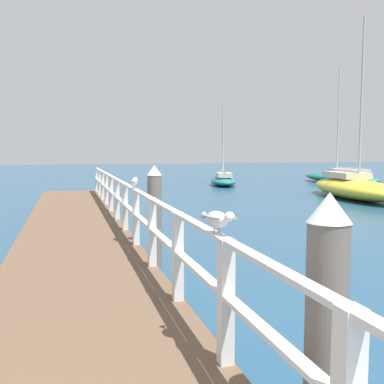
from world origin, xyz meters
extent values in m
cube|color=brown|center=(0.00, 10.67, 0.23)|extent=(2.39, 21.33, 0.47)
cube|color=silver|center=(1.11, 4.09, 1.01)|extent=(0.12, 0.12, 1.08)
cube|color=silver|center=(1.11, 5.73, 1.01)|extent=(0.12, 0.12, 1.08)
cube|color=silver|center=(1.11, 7.38, 1.01)|extent=(0.12, 0.12, 1.08)
cube|color=silver|center=(1.11, 9.02, 1.01)|extent=(0.12, 0.12, 1.08)
cube|color=silver|center=(1.11, 10.67, 1.01)|extent=(0.12, 0.12, 1.08)
cube|color=silver|center=(1.11, 12.31, 1.01)|extent=(0.12, 0.12, 1.08)
cube|color=silver|center=(1.11, 13.96, 1.01)|extent=(0.12, 0.12, 1.08)
cube|color=silver|center=(1.11, 15.60, 1.01)|extent=(0.12, 0.12, 1.08)
cube|color=silver|center=(1.11, 17.24, 1.01)|extent=(0.12, 0.12, 1.08)
cube|color=silver|center=(1.11, 18.89, 1.01)|extent=(0.12, 0.12, 1.08)
cube|color=silver|center=(1.11, 20.53, 1.01)|extent=(0.12, 0.12, 1.08)
cube|color=silver|center=(1.11, 10.67, 1.52)|extent=(0.10, 19.73, 0.04)
cube|color=silver|center=(1.11, 10.67, 1.06)|extent=(0.10, 19.73, 0.04)
cylinder|color=#6B6056|center=(1.49, 3.21, 0.90)|extent=(0.28, 0.28, 1.80)
cone|color=white|center=(1.49, 3.21, 1.90)|extent=(0.29, 0.29, 0.20)
cylinder|color=#6B6056|center=(1.49, 9.09, 0.90)|extent=(0.28, 0.28, 1.80)
cone|color=white|center=(1.49, 9.09, 1.90)|extent=(0.29, 0.29, 0.20)
ellipsoid|color=white|center=(1.11, 4.32, 1.67)|extent=(0.20, 0.31, 0.15)
sphere|color=white|center=(1.16, 4.15, 1.71)|extent=(0.09, 0.09, 0.09)
cone|color=gold|center=(1.18, 4.09, 1.71)|extent=(0.04, 0.05, 0.02)
cone|color=#939399|center=(1.06, 4.48, 1.68)|extent=(0.09, 0.10, 0.07)
ellipsoid|color=#939399|center=(1.11, 4.32, 1.70)|extent=(0.23, 0.26, 0.04)
cylinder|color=tan|center=(1.13, 4.33, 1.57)|extent=(0.01, 0.01, 0.05)
cylinder|color=tan|center=(1.09, 4.32, 1.57)|extent=(0.01, 0.01, 0.05)
ellipsoid|color=white|center=(1.11, 9.15, 1.67)|extent=(0.19, 0.30, 0.15)
sphere|color=white|center=(1.16, 9.32, 1.71)|extent=(0.09, 0.09, 0.09)
cone|color=gold|center=(1.17, 9.38, 1.71)|extent=(0.04, 0.05, 0.02)
cone|color=#939399|center=(1.07, 8.99, 1.68)|extent=(0.09, 0.09, 0.07)
ellipsoid|color=#939399|center=(1.11, 9.15, 1.70)|extent=(0.22, 0.26, 0.04)
cylinder|color=tan|center=(1.09, 9.15, 1.57)|extent=(0.01, 0.01, 0.05)
cylinder|color=tan|center=(1.14, 9.14, 1.57)|extent=(0.01, 0.01, 0.05)
ellipsoid|color=gold|center=(13.15, 18.55, 0.47)|extent=(3.66, 7.90, 0.94)
cylinder|color=#B2B2B7|center=(13.09, 18.18, 4.68)|extent=(0.10, 0.10, 7.49)
cylinder|color=#B2B2B7|center=(13.32, 19.49, 1.29)|extent=(0.54, 2.64, 0.08)
cube|color=beige|center=(13.31, 19.45, 1.09)|extent=(1.79, 2.93, 0.30)
ellipsoid|color=#197266|center=(18.59, 27.50, 0.38)|extent=(2.97, 7.69, 0.77)
cylinder|color=#B2B2B7|center=(18.57, 27.88, 4.44)|extent=(0.10, 0.10, 7.34)
cylinder|color=#B2B2B7|center=(18.62, 26.55, 1.12)|extent=(0.18, 2.66, 0.08)
cube|color=beige|center=(18.62, 26.59, 0.92)|extent=(1.61, 2.79, 0.30)
ellipsoid|color=#197266|center=(9.93, 28.07, 0.29)|extent=(2.77, 4.98, 0.58)
cylinder|color=#B2B2B7|center=(9.98, 28.30, 3.21)|extent=(0.10, 0.10, 5.27)
cylinder|color=#B2B2B7|center=(9.78, 27.50, 0.93)|extent=(0.49, 1.62, 0.08)
cube|color=beige|center=(9.78, 27.52, 0.73)|extent=(1.32, 1.87, 0.30)
camera|label=1|loc=(-0.14, 0.77, 2.26)|focal=40.50mm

